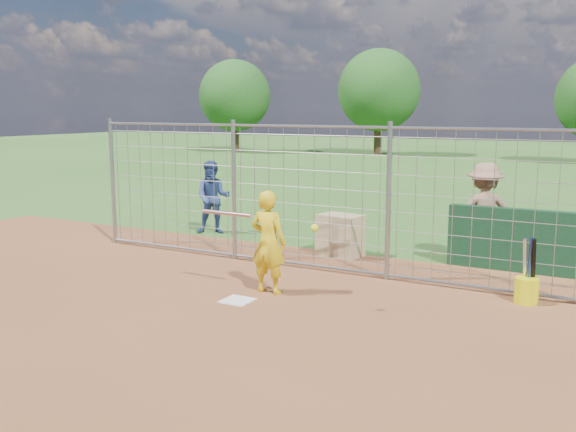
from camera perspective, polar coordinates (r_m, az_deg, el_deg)
The scene contains 11 objects.
ground at distance 9.70m, azimuth -3.86°, elevation -7.27°, with size 100.00×100.00×0.00m, color #2D591E.
infield_dirt at distance 7.50m, azimuth -16.64°, elevation -12.79°, with size 18.00×18.00×0.00m, color brown.
home_plate at distance 9.54m, azimuth -4.52°, elevation -7.51°, with size 0.43×0.43×0.02m, color silver.
dugout_wall at distance 11.74m, azimuth 20.28°, elevation -2.11°, with size 2.60×0.20×1.10m, color #11381E.
batter at distance 9.74m, azimuth -1.77°, elevation -2.33°, with size 0.58×0.38×1.59m, color gold.
bystander_a at distance 14.50m, azimuth -6.69°, elevation 1.65°, with size 0.80×0.62×1.64m, color navy.
bystander_c at distance 12.23m, azimuth 17.02°, elevation 0.28°, with size 1.19×0.68×1.84m, color #91654F.
equipment_bin at distance 12.31m, azimuth 4.67°, elevation -1.73°, with size 0.80×0.55×0.80m, color tan.
equipment_in_play at distance 9.46m, azimuth -3.69°, elevation -0.05°, with size 2.06×0.29×0.13m.
bucket_with_bats at distance 9.98m, azimuth 20.47°, elevation -5.91°, with size 0.34×0.35×0.98m.
backstop_fence at distance 11.13m, azimuth 1.62°, elevation 1.58°, with size 9.08×0.08×2.60m.
Camera 1 is at (5.03, -7.80, 2.81)m, focal length 40.00 mm.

